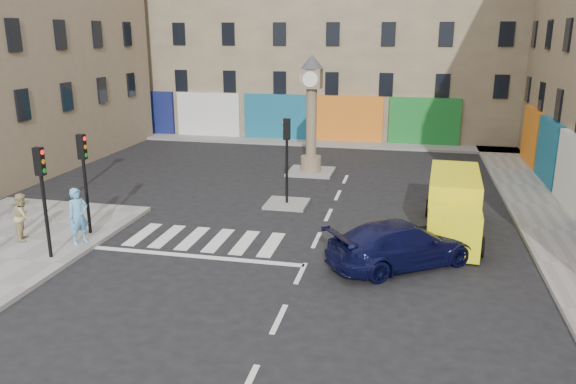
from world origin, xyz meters
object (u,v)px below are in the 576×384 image
(traffic_light_left_near, at_px, (42,185))
(pedestrian_tan, at_px, (23,216))
(clock_pillar, at_px, (311,107))
(pedestrian_blue, at_px, (78,216))
(traffic_light_island, at_px, (287,147))
(traffic_light_left_far, at_px, (84,168))
(yellow_van, at_px, (453,205))
(navy_sedan, at_px, (402,244))

(traffic_light_left_near, relative_size, pedestrian_tan, 2.17)
(clock_pillar, xyz_separation_m, pedestrian_blue, (-6.04, -12.43, -2.39))
(traffic_light_island, distance_m, clock_pillar, 6.07)
(traffic_light_left_near, relative_size, traffic_light_left_far, 1.00)
(traffic_light_island, relative_size, pedestrian_blue, 1.84)
(yellow_van, bearing_deg, traffic_light_left_near, -153.43)
(yellow_van, bearing_deg, pedestrian_blue, -158.24)
(clock_pillar, bearing_deg, traffic_light_left_near, -114.55)
(clock_pillar, bearing_deg, traffic_light_left_far, -118.94)
(traffic_light_island, relative_size, pedestrian_tan, 2.17)
(pedestrian_tan, bearing_deg, clock_pillar, -58.53)
(traffic_light_island, xyz_separation_m, pedestrian_tan, (-8.21, -6.49, -1.59))
(clock_pillar, distance_m, navy_sedan, 12.99)
(traffic_light_left_near, distance_m, pedestrian_blue, 2.02)
(navy_sedan, distance_m, yellow_van, 4.01)
(traffic_light_island, xyz_separation_m, pedestrian_blue, (-6.04, -6.44, -1.44))
(traffic_light_left_far, xyz_separation_m, pedestrian_tan, (-1.91, -1.09, -1.62))
(pedestrian_tan, bearing_deg, pedestrian_blue, -113.74)
(traffic_light_left_far, distance_m, navy_sedan, 11.54)
(traffic_light_left_far, bearing_deg, yellow_van, 14.24)
(pedestrian_blue, bearing_deg, traffic_light_left_far, 43.37)
(clock_pillar, xyz_separation_m, yellow_van, (6.87, -8.05, -2.47))
(traffic_light_left_near, relative_size, navy_sedan, 0.73)
(traffic_light_island, height_order, clock_pillar, clock_pillar)
(yellow_van, height_order, pedestrian_tan, yellow_van)
(traffic_light_left_far, xyz_separation_m, yellow_van, (13.17, 3.34, -1.54))
(traffic_light_left_near, height_order, navy_sedan, traffic_light_left_near)
(traffic_light_left_far, distance_m, clock_pillar, 13.05)
(clock_pillar, xyz_separation_m, navy_sedan, (5.08, -11.62, -2.81))
(traffic_light_left_near, bearing_deg, traffic_light_island, 51.07)
(traffic_light_left_near, distance_m, navy_sedan, 11.74)
(traffic_light_left_far, height_order, pedestrian_blue, traffic_light_left_far)
(traffic_light_left_near, distance_m, traffic_light_island, 10.03)
(traffic_light_island, xyz_separation_m, yellow_van, (6.87, -2.06, -1.51))
(traffic_light_left_near, distance_m, clock_pillar, 15.19)
(navy_sedan, height_order, yellow_van, yellow_van)
(traffic_light_left_near, xyz_separation_m, yellow_van, (13.17, 5.74, -1.54))
(navy_sedan, height_order, pedestrian_blue, pedestrian_blue)
(traffic_light_island, bearing_deg, pedestrian_tan, -141.66)
(traffic_light_left_far, xyz_separation_m, pedestrian_blue, (0.26, -1.04, -1.47))
(traffic_light_island, xyz_separation_m, clock_pillar, (0.00, 6.00, 0.96))
(traffic_light_left_near, distance_m, yellow_van, 14.45)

